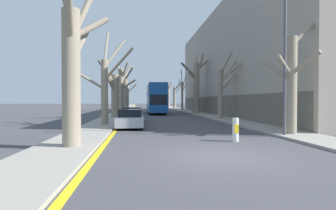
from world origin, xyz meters
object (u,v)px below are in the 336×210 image
street_tree_left_1 (105,85)px  street_tree_left_4 (125,89)px  street_tree_right_5 (169,94)px  street_tree_right_2 (196,84)px  street_tree_left_5 (128,95)px  double_decker_bus (156,97)px  lamp_post (283,39)px  street_tree_left_2 (114,92)px  street_tree_right_0 (292,79)px  street_tree_right_3 (182,93)px  traffic_bollard (235,130)px  street_tree_left_0 (72,64)px  parked_car_1 (132,115)px  street_tree_left_3 (122,88)px  street_tree_right_4 (175,96)px  parked_car_0 (130,119)px  street_tree_right_1 (222,89)px

street_tree_left_1 → street_tree_left_4: size_ratio=0.99×
street_tree_right_5 → street_tree_right_2: bearing=-89.7°
street_tree_left_5 → street_tree_right_5: size_ratio=0.85×
street_tree_left_1 → street_tree_left_4: (0.11, 26.92, 0.79)m
double_decker_bus → street_tree_left_1: bearing=-105.7°
street_tree_right_5 → lamp_post: 58.55m
street_tree_right_5 → street_tree_left_2: bearing=-104.3°
street_tree_left_2 → street_tree_right_2: street_tree_right_2 is taller
street_tree_left_1 → street_tree_right_0: 13.01m
street_tree_left_1 → street_tree_left_4: 26.93m
street_tree_left_1 → street_tree_right_3: size_ratio=0.99×
street_tree_left_1 → street_tree_left_4: bearing=89.8°
street_tree_right_0 → traffic_bollard: (-3.86, -1.67, -2.57)m
street_tree_left_0 → parked_car_1: street_tree_left_0 is taller
street_tree_left_4 → parked_car_1: bearing=-85.5°
street_tree_left_0 → street_tree_right_5: (10.72, 60.80, 0.26)m
double_decker_bus → street_tree_left_3: bearing=174.9°
street_tree_right_4 → parked_car_0: (-9.00, -42.14, -2.32)m
street_tree_right_1 → lamp_post: size_ratio=0.71×
street_tree_left_4 → street_tree_right_4: street_tree_left_4 is taller
street_tree_right_4 → street_tree_right_5: (-0.31, 10.80, 0.72)m
street_tree_right_0 → street_tree_left_2: bearing=126.0°
street_tree_right_2 → street_tree_right_4: street_tree_right_2 is taller
street_tree_left_3 → street_tree_left_0: bearing=-90.2°
street_tree_left_3 → parked_car_0: street_tree_left_3 is taller
double_decker_bus → parked_car_1: 15.13m
street_tree_right_4 → traffic_bollard: size_ratio=5.68×
street_tree_left_4 → street_tree_right_5: size_ratio=1.01×
street_tree_left_3 → street_tree_right_0: (11.01, -25.45, -0.62)m
street_tree_right_4 → traffic_bollard: 49.07m
street_tree_right_2 → street_tree_right_1: bearing=-88.9°
street_tree_right_4 → parked_car_1: 38.05m
lamp_post → street_tree_left_3: bearing=111.4°
double_decker_bus → lamp_post: lamp_post is taller
street_tree_right_0 → parked_car_1: (-9.06, 10.30, -2.50)m
street_tree_right_1 → street_tree_right_5: 45.70m
street_tree_right_0 → parked_car_0: street_tree_right_0 is taller
street_tree_left_2 → double_decker_bus: 10.93m
street_tree_left_2 → traffic_bollard: street_tree_left_2 is taller
street_tree_left_1 → street_tree_right_4: bearing=74.8°
street_tree_right_1 → parked_car_0: (-9.10, -7.24, -2.50)m
street_tree_left_3 → street_tree_left_5: size_ratio=1.16×
street_tree_left_3 → double_decker_bus: size_ratio=0.69×
street_tree_left_5 → street_tree_left_0: bearing=-90.2°
street_tree_left_0 → street_tree_left_4: (0.17, 36.61, 0.52)m
street_tree_right_0 → street_tree_right_5: street_tree_right_5 is taller
street_tree_left_3 → parked_car_1: bearing=-82.7°
street_tree_right_0 → street_tree_right_4: size_ratio=1.18×
street_tree_right_4 → lamp_post: (-0.75, -47.74, 2.26)m
lamp_post → street_tree_left_2: bearing=123.0°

